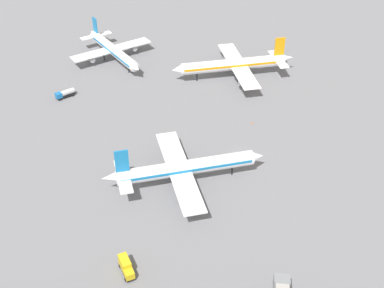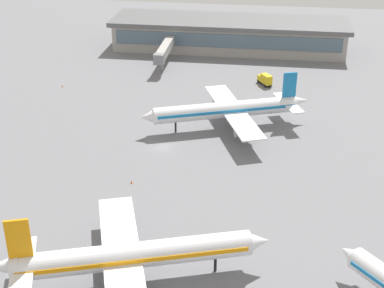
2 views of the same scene
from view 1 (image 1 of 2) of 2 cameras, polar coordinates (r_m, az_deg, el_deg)
The scene contains 7 objects.
ground at distance 140.61m, azimuth 5.32°, elevation -1.35°, with size 288.00×288.00×0.00m, color slate.
airplane_at_gate at distance 128.28m, azimuth -0.89°, elevation -2.71°, with size 40.65×33.53×12.89m.
airplane_taxiing at distance 177.39m, azimuth 4.81°, elevation 8.95°, with size 42.33×34.77×13.27m.
airplane_distant at distance 190.87m, azimuth -8.93°, elevation 10.48°, with size 29.08×31.88×11.84m.
catering_truck at distance 109.87m, azimuth -7.46°, elevation -13.56°, with size 4.54×5.77×3.30m.
fuel_truck at distance 171.16m, azimuth -14.15°, elevation 5.55°, with size 5.75×5.85×2.50m.
safety_cone_mid_apron at distance 154.29m, azimuth 6.82°, elevation 2.41°, with size 0.44×0.44×0.60m, color #EA590C.
Camera 1 is at (0.62, -112.38, 84.51)m, focal length 47.21 mm.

